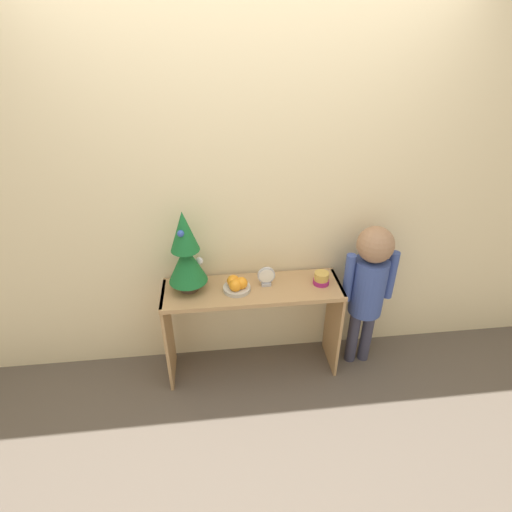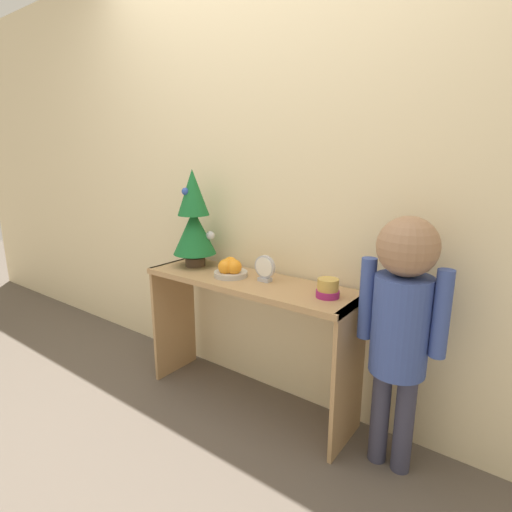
% 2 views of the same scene
% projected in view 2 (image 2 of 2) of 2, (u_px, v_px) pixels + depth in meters
% --- Properties ---
extents(ground_plane, '(12.00, 12.00, 0.00)m').
position_uv_depth(ground_plane, '(228.00, 416.00, 2.10)').
color(ground_plane, brown).
extents(back_wall, '(7.00, 0.05, 2.50)m').
position_uv_depth(back_wall, '(273.00, 173.00, 2.12)').
color(back_wall, beige).
rests_on(back_wall, ground_plane).
extents(console_table, '(1.18, 0.36, 0.71)m').
position_uv_depth(console_table, '(248.00, 308.00, 2.11)').
color(console_table, tan).
rests_on(console_table, ground_plane).
extents(mini_tree, '(0.25, 0.25, 0.55)m').
position_uv_depth(mini_tree, '(194.00, 219.00, 2.27)').
color(mini_tree, '#4C3828').
rests_on(mini_tree, console_table).
extents(fruit_bowl, '(0.18, 0.18, 0.10)m').
position_uv_depth(fruit_bowl, '(230.00, 269.00, 2.11)').
color(fruit_bowl, '#B7B2A8').
rests_on(fruit_bowl, console_table).
extents(singing_bowl, '(0.11, 0.11, 0.09)m').
position_uv_depth(singing_bowl, '(328.00, 288.00, 1.80)').
color(singing_bowl, '#9E2366').
rests_on(singing_bowl, console_table).
extents(desk_clock, '(0.12, 0.04, 0.14)m').
position_uv_depth(desk_clock, '(265.00, 269.00, 2.02)').
color(desk_clock, '#B2B2B7').
rests_on(desk_clock, console_table).
extents(child_figure, '(0.36, 0.24, 1.11)m').
position_uv_depth(child_figure, '(402.00, 314.00, 1.61)').
color(child_figure, '#38384C').
rests_on(child_figure, ground_plane).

